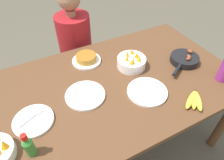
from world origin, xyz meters
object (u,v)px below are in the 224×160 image
Objects in this scene: empty_plate_far_left at (147,92)px; empty_plate_far_right at (85,95)px; banana_bunch at (194,100)px; empty_plate_near_front at (34,121)px; frittata_plate_center at (86,59)px; hot_sauce_bottle at (29,146)px; fruit_bowl_mango at (132,62)px; skillet at (184,59)px; person_figure at (78,59)px.

empty_plate_far_left is 0.40m from empty_plate_far_right.
empty_plate_far_left is (-0.21, 0.20, -0.01)m from banana_bunch.
empty_plate_near_front is 0.90× the size of empty_plate_far_right.
frittata_plate_center is 0.53m from empty_plate_far_left.
frittata_plate_center is at bearing 114.98° from empty_plate_far_left.
frittata_plate_center reaches higher than empty_plate_near_front.
fruit_bowl_mango is at bearing 24.04° from hot_sauce_bottle.
frittata_plate_center is (-0.65, 0.35, -0.00)m from skillet.
frittata_plate_center is 0.86× the size of empty_plate_far_right.
skillet reaches higher than frittata_plate_center.
hot_sauce_bottle reaches higher than empty_plate_near_front.
empty_plate_near_front is 0.88× the size of empty_plate_far_left.
empty_plate_near_front is 1.09× the size of fruit_bowl_mango.
banana_bunch reaches higher than empty_plate_near_front.
frittata_plate_center is 0.35m from empty_plate_far_right.
person_figure is (-0.23, 0.61, -0.31)m from fruit_bowl_mango.
frittata_plate_center is at bearing 66.41° from empty_plate_far_right.
empty_plate_far_left is at bearing -99.89° from fruit_bowl_mango.
person_figure reaches higher than frittata_plate_center.
frittata_plate_center is 1.04× the size of fruit_bowl_mango.
hot_sauce_bottle is at bearing -103.19° from empty_plate_near_front.
fruit_bowl_mango is 0.18× the size of person_figure.
empty_plate_near_front is at bearing -172.22° from empty_plate_far_right.
empty_plate_near_front is 0.20m from hot_sauce_bottle.
empty_plate_near_front is at bearing 161.26° from banana_bunch.
empty_plate_near_front is at bearing 76.81° from hot_sauce_bottle.
hot_sauce_bottle is (-0.78, -0.35, 0.03)m from fruit_bowl_mango.
banana_bunch is 0.95m from empty_plate_near_front.
empty_plate_far_right is (0.33, 0.04, -0.00)m from empty_plate_near_front.
banana_bunch is at bearing -57.39° from frittata_plate_center.
skillet reaches higher than empty_plate_near_front.
empty_plate_far_left is (0.22, -0.48, -0.02)m from frittata_plate_center.
frittata_plate_center is at bearing 122.61° from banana_bunch.
empty_plate_far_left is 1.24× the size of fruit_bowl_mango.
person_figure is at bearing 83.76° from frittata_plate_center.
fruit_bowl_mango is 0.72m from person_figure.
frittata_plate_center reaches higher than empty_plate_far_left.
empty_plate_near_front is 0.33m from empty_plate_far_right.
empty_plate_far_right is at bearing -104.29° from person_figure.
fruit_bowl_mango is at bearing 12.43° from empty_plate_near_front.
person_figure reaches higher than skillet.
skillet is (0.22, 0.33, 0.01)m from banana_bunch.
skillet is 0.45m from empty_plate_far_left.
hot_sauce_bottle is (-0.04, -0.19, 0.06)m from empty_plate_near_front.
fruit_bowl_mango reaches higher than banana_bunch.
empty_plate_far_right is (-0.36, 0.15, 0.00)m from empty_plate_far_left.
banana_bunch is at bearing -43.27° from empty_plate_far_left.
empty_plate_near_front is 0.97m from person_figure.
frittata_plate_center reaches higher than empty_plate_far_right.
empty_plate_far_left is at bearing -65.02° from frittata_plate_center.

